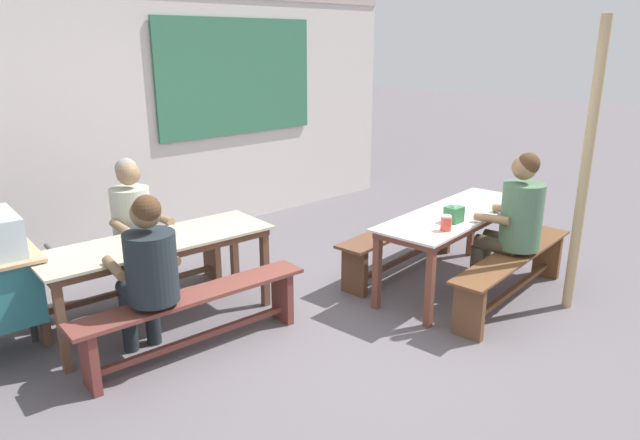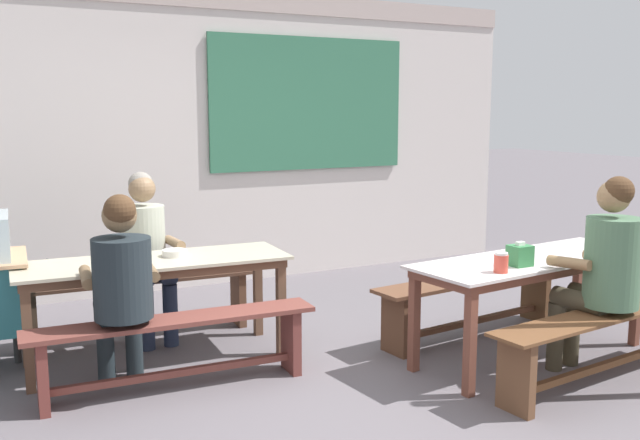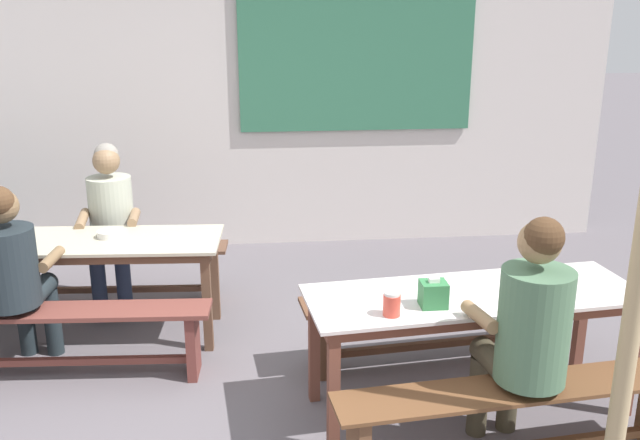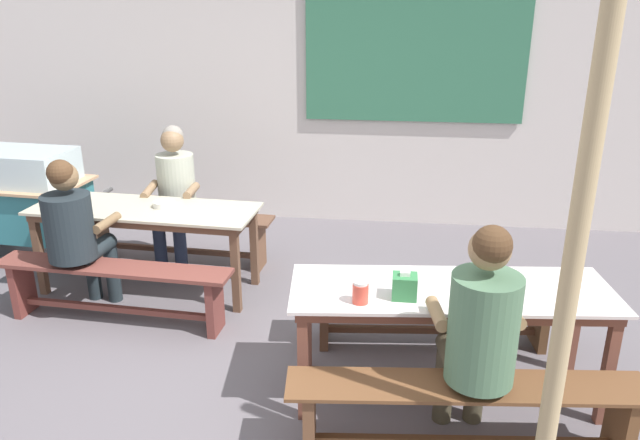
# 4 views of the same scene
# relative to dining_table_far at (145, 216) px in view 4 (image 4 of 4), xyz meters

# --- Properties ---
(ground_plane) EXTENTS (40.00, 40.00, 0.00)m
(ground_plane) POSITION_rel_dining_table_far_xyz_m (1.02, -1.04, -0.65)
(ground_plane) COLOR #615A60
(backdrop_wall) EXTENTS (7.19, 0.23, 2.90)m
(backdrop_wall) POSITION_rel_dining_table_far_xyz_m (1.06, 1.96, 0.87)
(backdrop_wall) COLOR silver
(backdrop_wall) RESTS_ON ground_plane
(dining_table_far) EXTENTS (1.87, 0.73, 0.73)m
(dining_table_far) POSITION_rel_dining_table_far_xyz_m (0.00, 0.00, 0.00)
(dining_table_far) COLOR #BCB49A
(dining_table_far) RESTS_ON ground_plane
(dining_table_near) EXTENTS (1.94, 0.82, 0.73)m
(dining_table_near) POSITION_rel_dining_table_far_xyz_m (2.36, -1.17, 0.00)
(dining_table_near) COLOR silver
(dining_table_near) RESTS_ON ground_plane
(bench_far_back) EXTENTS (1.82, 0.40, 0.47)m
(bench_far_back) POSITION_rel_dining_table_far_xyz_m (0.04, 0.58, -0.33)
(bench_far_back) COLOR brown
(bench_far_back) RESTS_ON ground_plane
(bench_far_front) EXTENTS (1.81, 0.38, 0.47)m
(bench_far_front) POSITION_rel_dining_table_far_xyz_m (-0.04, -0.58, -0.33)
(bench_far_front) COLOR brown
(bench_far_front) RESTS_ON ground_plane
(bench_near_back) EXTENTS (1.77, 0.48, 0.47)m
(bench_near_back) POSITION_rel_dining_table_far_xyz_m (2.31, -0.60, -0.33)
(bench_near_back) COLOR brown
(bench_near_back) RESTS_ON ground_plane
(bench_near_front) EXTENTS (1.89, 0.48, 0.47)m
(bench_near_front) POSITION_rel_dining_table_far_xyz_m (2.42, -1.75, -0.35)
(bench_near_front) COLOR brown
(bench_near_front) RESTS_ON ground_plane
(food_cart) EXTENTS (1.64, 0.81, 1.05)m
(food_cart) POSITION_rel_dining_table_far_xyz_m (-1.43, 0.45, -0.03)
(food_cart) COLOR teal
(food_cart) RESTS_ON ground_plane
(person_left_back_turned) EXTENTS (0.49, 0.57, 1.26)m
(person_left_back_turned) POSITION_rel_dining_table_far_xyz_m (-0.33, -0.50, 0.07)
(person_left_back_turned) COLOR #212A2F
(person_left_back_turned) RESTS_ON ground_plane
(person_center_facing) EXTENTS (0.46, 0.54, 1.28)m
(person_center_facing) POSITION_rel_dining_table_far_xyz_m (0.07, 0.52, 0.08)
(person_center_facing) COLOR #27324B
(person_center_facing) RESTS_ON ground_plane
(person_near_front) EXTENTS (0.49, 0.56, 1.34)m
(person_near_front) POSITION_rel_dining_table_far_xyz_m (2.46, -1.69, 0.11)
(person_near_front) COLOR #423B2A
(person_near_front) RESTS_ON ground_plane
(tissue_box) EXTENTS (0.14, 0.13, 0.16)m
(tissue_box) POSITION_rel_dining_table_far_xyz_m (2.09, -1.33, 0.15)
(tissue_box) COLOR #337A44
(tissue_box) RESTS_ON dining_table_near
(condiment_jar) EXTENTS (0.09, 0.09, 0.13)m
(condiment_jar) POSITION_rel_dining_table_far_xyz_m (1.84, -1.42, 0.14)
(condiment_jar) COLOR #D64939
(condiment_jar) RESTS_ON dining_table_near
(soup_bowl) EXTENTS (0.17, 0.17, 0.05)m
(soup_bowl) POSITION_rel_dining_table_far_xyz_m (0.16, 0.04, 0.10)
(soup_bowl) COLOR silver
(soup_bowl) RESTS_ON dining_table_far
(wooden_support_post) EXTENTS (0.09, 0.09, 2.41)m
(wooden_support_post) POSITION_rel_dining_table_far_xyz_m (2.73, -2.12, 0.56)
(wooden_support_post) COLOR tan
(wooden_support_post) RESTS_ON ground_plane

